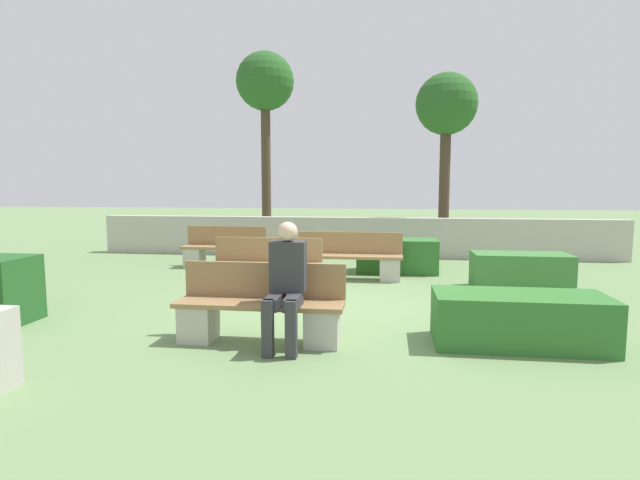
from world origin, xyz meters
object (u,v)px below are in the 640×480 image
at_px(bench_front, 260,312).
at_px(tree_leftmost, 265,87).
at_px(bench_back, 224,252).
at_px(person_seated_man, 286,279).
at_px(bench_right_side, 349,261).
at_px(tree_center_left, 446,109).
at_px(bench_left_side, 266,270).

distance_m(bench_front, tree_leftmost, 9.71).
height_order(bench_back, person_seated_man, person_seated_man).
bearing_deg(tree_leftmost, bench_front, -76.71).
xyz_separation_m(bench_front, bench_right_side, (0.69, 3.81, 0.00)).
height_order(bench_back, tree_center_left, tree_center_left).
bearing_deg(bench_front, bench_back, 112.91).
relative_size(tree_leftmost, tree_center_left, 1.17).
distance_m(bench_left_side, person_seated_man, 2.97).
distance_m(bench_back, tree_leftmost, 5.58).
xyz_separation_m(bench_front, bench_left_side, (-0.60, 2.66, -0.00)).
bearing_deg(bench_front, person_seated_man, -23.51).
xyz_separation_m(person_seated_man, tree_leftmost, (-2.35, 8.72, 3.68)).
relative_size(bench_back, person_seated_man, 1.30).
xyz_separation_m(bench_left_side, bench_right_side, (1.28, 1.16, 0.01)).
relative_size(bench_front, tree_center_left, 0.41).
bearing_deg(bench_left_side, bench_right_side, 46.06).
distance_m(bench_front, bench_left_side, 2.72).
bearing_deg(bench_right_side, bench_back, 162.79).
relative_size(bench_left_side, bench_right_side, 0.94).
height_order(bench_front, bench_left_side, same).
bearing_deg(person_seated_man, bench_right_side, 84.69).
relative_size(bench_front, bench_left_side, 1.02).
relative_size(bench_back, tree_center_left, 0.38).
distance_m(bench_left_side, tree_center_left, 7.27).
relative_size(person_seated_man, tree_leftmost, 0.25).
relative_size(bench_right_side, tree_leftmost, 0.36).
relative_size(bench_front, bench_back, 1.07).
bearing_deg(bench_back, person_seated_man, -61.60).
height_order(bench_left_side, person_seated_man, person_seated_man).
bearing_deg(tree_center_left, bench_left_side, -122.09).
bearing_deg(bench_front, tree_center_left, 70.77).
xyz_separation_m(bench_left_side, tree_center_left, (3.43, 5.47, 3.34)).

